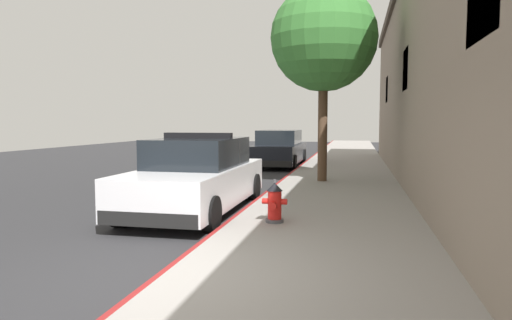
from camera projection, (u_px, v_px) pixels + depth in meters
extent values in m
cube|color=#2B2B2D|center=(166.00, 180.00, 15.98)|extent=(31.52, 60.00, 0.20)
cube|color=gray|center=(341.00, 179.00, 14.68)|extent=(3.39, 60.00, 0.15)
cube|color=maroon|center=(287.00, 178.00, 15.05)|extent=(0.08, 60.00, 0.15)
cube|color=black|center=(406.00, 69.00, 12.08)|extent=(0.06, 1.30, 1.10)
cube|color=black|center=(387.00, 90.00, 19.51)|extent=(0.06, 1.30, 1.10)
cube|color=white|center=(197.00, 184.00, 9.75)|extent=(1.84, 4.80, 0.76)
cube|color=black|center=(199.00, 152.00, 9.84)|extent=(1.64, 2.50, 0.60)
cube|color=black|center=(148.00, 219.00, 7.49)|extent=(1.76, 0.16, 0.24)
cube|color=black|center=(227.00, 183.00, 12.05)|extent=(1.76, 0.16, 0.24)
cylinder|color=black|center=(188.00, 185.00, 11.61)|extent=(0.22, 0.64, 0.64)
cylinder|color=black|center=(254.00, 187.00, 11.24)|extent=(0.22, 0.64, 0.64)
cylinder|color=black|center=(120.00, 210.00, 8.30)|extent=(0.22, 0.64, 0.64)
cylinder|color=black|center=(211.00, 214.00, 7.93)|extent=(0.22, 0.64, 0.64)
cube|color=black|center=(198.00, 136.00, 9.76)|extent=(1.48, 0.20, 0.12)
cube|color=red|center=(183.00, 135.00, 9.83)|extent=(0.44, 0.18, 0.11)
cube|color=#1E33E0|center=(214.00, 136.00, 9.68)|extent=(0.44, 0.18, 0.11)
cube|color=black|center=(279.00, 153.00, 19.80)|extent=(1.84, 4.80, 0.76)
cube|color=black|center=(280.00, 137.00, 19.89)|extent=(1.64, 2.50, 0.60)
cube|color=black|center=(269.00, 164.00, 17.54)|extent=(1.76, 0.16, 0.24)
cube|color=black|center=(287.00, 155.00, 22.10)|extent=(1.76, 0.16, 0.24)
cylinder|color=black|center=(267.00, 156.00, 21.66)|extent=(0.22, 0.64, 0.64)
cylinder|color=black|center=(303.00, 156.00, 21.29)|extent=(0.22, 0.64, 0.64)
cylinder|color=black|center=(251.00, 162.00, 18.35)|extent=(0.22, 0.64, 0.64)
cylinder|color=black|center=(293.00, 163.00, 17.98)|extent=(0.22, 0.64, 0.64)
cylinder|color=#4C4C51|center=(275.00, 220.00, 8.06)|extent=(0.32, 0.32, 0.06)
cylinder|color=red|center=(275.00, 205.00, 8.04)|extent=(0.24, 0.24, 0.50)
cone|color=black|center=(275.00, 187.00, 8.01)|extent=(0.28, 0.28, 0.14)
cylinder|color=#4C4C51|center=(275.00, 181.00, 8.00)|extent=(0.05, 0.05, 0.06)
cylinder|color=red|center=(265.00, 201.00, 8.07)|extent=(0.10, 0.10, 0.10)
cylinder|color=red|center=(284.00, 202.00, 8.00)|extent=(0.10, 0.10, 0.10)
cylinder|color=red|center=(273.00, 206.00, 7.86)|extent=(0.13, 0.12, 0.13)
cylinder|color=brown|center=(323.00, 129.00, 13.63)|extent=(0.28, 0.28, 3.13)
sphere|color=#387A33|center=(324.00, 38.00, 13.41)|extent=(3.13, 3.13, 3.13)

